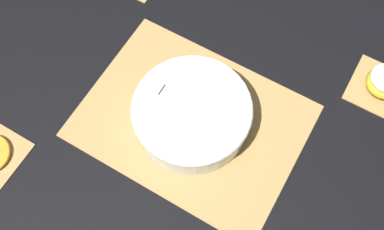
{
  "coord_description": "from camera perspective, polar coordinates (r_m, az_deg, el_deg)",
  "views": [
    {
      "loc": [
        0.21,
        -0.36,
        0.94
      ],
      "look_at": [
        0.0,
        0.0,
        0.03
      ],
      "focal_mm": 42.0,
      "sensor_mm": 36.0,
      "label": 1
    }
  ],
  "objects": [
    {
      "name": "ground_plane",
      "position": [
        1.02,
        0.0,
        -0.77
      ],
      "size": [
        6.0,
        6.0,
        0.0
      ],
      "primitive_type": "plane",
      "color": "black"
    },
    {
      "name": "bamboo_mat_center",
      "position": [
        1.02,
        0.0,
        -0.7
      ],
      "size": [
        0.49,
        0.37,
        0.01
      ],
      "color": "#A8844C",
      "rests_on": "ground_plane"
    },
    {
      "name": "coaster_mat_far_right",
      "position": [
        1.14,
        22.76,
        3.15
      ],
      "size": [
        0.14,
        0.14,
        0.01
      ],
      "color": "#A8844C",
      "rests_on": "ground_plane"
    },
    {
      "name": "apple_half",
      "position": [
        1.12,
        23.25,
        3.79
      ],
      "size": [
        0.08,
        0.08,
        0.05
      ],
      "color": "gold",
      "rests_on": "coaster_mat_far_right"
    },
    {
      "name": "fruit_salad_bowl",
      "position": [
        0.98,
        0.05,
        0.27
      ],
      "size": [
        0.26,
        0.26,
        0.08
      ],
      "color": "silver",
      "rests_on": "bamboo_mat_center"
    }
  ]
}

